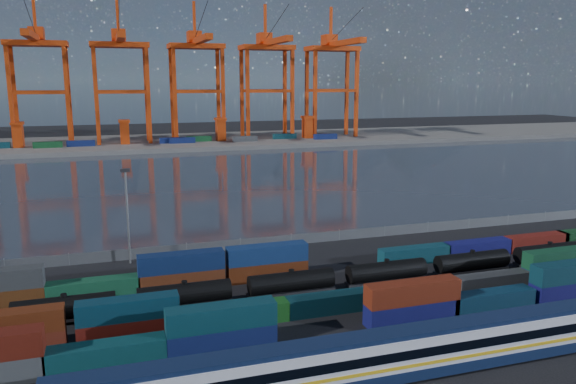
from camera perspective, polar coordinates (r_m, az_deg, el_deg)
name	(u,v)px	position (r m, az deg, el deg)	size (l,w,h in m)	color
ground	(351,297)	(83.83, 6.39, -10.60)	(700.00, 700.00, 0.00)	black
harbor_water	(217,179)	(181.41, -7.26, 1.34)	(700.00, 700.00, 0.00)	#2A313E
far_quay	(177,142)	(284.22, -11.21, 5.02)	(700.00, 70.00, 2.00)	#514F4C
distant_mountains	(136,10)	(1684.13, -15.15, 17.40)	(2470.00, 1100.00, 520.00)	#1E2630
passenger_train	(432,349)	(64.47, 14.40, -15.22)	(78.04, 3.21, 5.51)	silver
container_row_south	(337,315)	(71.89, 4.97, -12.35)	(140.61, 2.62, 5.57)	#3E4043
container_row_mid	(340,297)	(78.42, 5.31, -10.53)	(141.50, 2.47, 5.27)	#46494C
container_row_north	(236,270)	(88.89, -5.30, -7.87)	(142.29, 2.63, 5.60)	#0F224E
tanker_string	(430,267)	(92.64, 14.26, -7.38)	(121.75, 2.85, 4.07)	black
waterfront_fence	(291,240)	(108.22, 0.32, -4.87)	(160.12, 0.12, 2.20)	#595B5E
yard_light_mast	(127,211)	(99.23, -16.00, -1.87)	(1.60, 0.40, 16.60)	slate
gantry_cranes	(159,57)	(275.28, -12.96, 13.19)	(201.02, 49.97, 67.66)	red
quay_containers	(157,141)	(268.53, -13.19, 5.07)	(172.58, 10.99, 2.60)	navy
straddle_carriers	(174,130)	(273.40, -11.53, 6.20)	(140.00, 7.00, 11.10)	red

